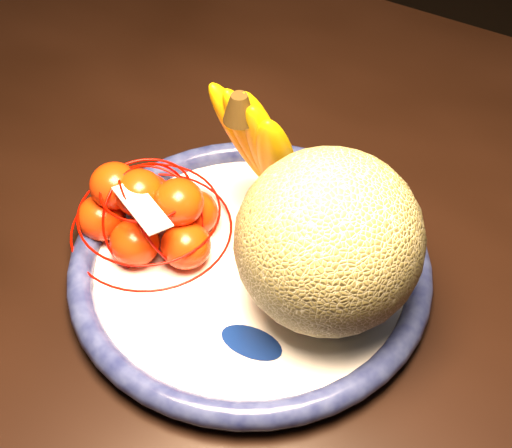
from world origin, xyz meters
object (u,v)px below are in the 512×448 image
Objects in this scene: dining_table at (174,177)px; cantaloupe at (329,242)px; banana_bunch at (266,145)px; mandarin_bag at (150,213)px; fruit_bowl at (250,265)px.

dining_table is 0.38m from cantaloupe.
banana_bunch is 0.14m from mandarin_bag.
dining_table is 8.15× the size of mandarin_bag.
fruit_bowl is 2.00× the size of banana_bunch.
dining_table is at bearing 175.33° from banana_bunch.
banana_bunch is at bearing 153.44° from cantaloupe.
fruit_bowl is 0.12m from mandarin_bag.
banana_bunch is 0.96× the size of mandarin_bag.
fruit_bowl is 0.13m from banana_bunch.
fruit_bowl is (0.23, -0.12, 0.09)m from dining_table.
mandarin_bag reaches higher than fruit_bowl.
cantaloupe is (0.08, 0.01, 0.09)m from fruit_bowl.
banana_bunch reaches higher than mandarin_bag.
fruit_bowl is at bearing -172.28° from cantaloupe.
fruit_bowl is 1.92× the size of mandarin_bag.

